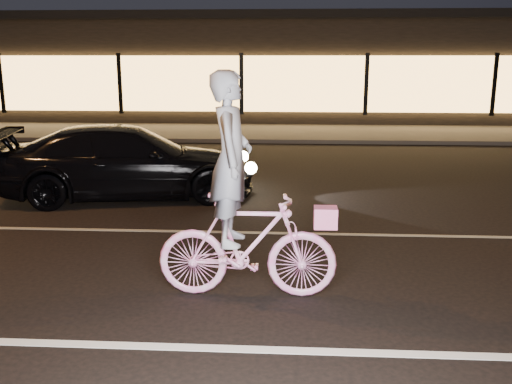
{
  "coord_description": "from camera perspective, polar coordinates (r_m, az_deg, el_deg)",
  "views": [
    {
      "loc": [
        1.8,
        -6.18,
        2.6
      ],
      "look_at": [
        1.39,
        0.6,
        0.97
      ],
      "focal_mm": 40.0,
      "sensor_mm": 36.0,
      "label": 1
    }
  ],
  "objects": [
    {
      "name": "ground",
      "position": [
        6.94,
        -12.0,
        -8.81
      ],
      "size": [
        90.0,
        90.0,
        0.0
      ],
      "primitive_type": "plane",
      "color": "black",
      "rests_on": "ground"
    },
    {
      "name": "lane_stripe_near",
      "position": [
        5.65,
        -16.11,
        -14.44
      ],
      "size": [
        60.0,
        0.12,
        0.01
      ],
      "primitive_type": "cube",
      "color": "silver",
      "rests_on": "ground"
    },
    {
      "name": "lane_stripe_far",
      "position": [
        8.77,
        -8.58,
        -3.88
      ],
      "size": [
        60.0,
        0.1,
        0.01
      ],
      "primitive_type": "cube",
      "color": "gray",
      "rests_on": "ground"
    },
    {
      "name": "sidewalk",
      "position": [
        19.43,
        -1.89,
        5.96
      ],
      "size": [
        30.0,
        4.0,
        0.12
      ],
      "primitive_type": "cube",
      "color": "#383533",
      "rests_on": "ground"
    },
    {
      "name": "storefront",
      "position": [
        25.21,
        -0.65,
        12.45
      ],
      "size": [
        25.4,
        8.42,
        4.2
      ],
      "color": "black",
      "rests_on": "ground"
    },
    {
      "name": "cyclist",
      "position": [
        6.14,
        -1.32,
        -2.8
      ],
      "size": [
        1.96,
        0.67,
        2.46
      ],
      "rotation": [
        0.0,
        0.0,
        1.57
      ],
      "color": "#FF3EB3",
      "rests_on": "ground"
    },
    {
      "name": "sedan",
      "position": [
        10.88,
        -12.6,
        2.96
      ],
      "size": [
        4.92,
        2.76,
        1.35
      ],
      "rotation": [
        0.0,
        0.0,
        1.77
      ],
      "color": "black",
      "rests_on": "ground"
    }
  ]
}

